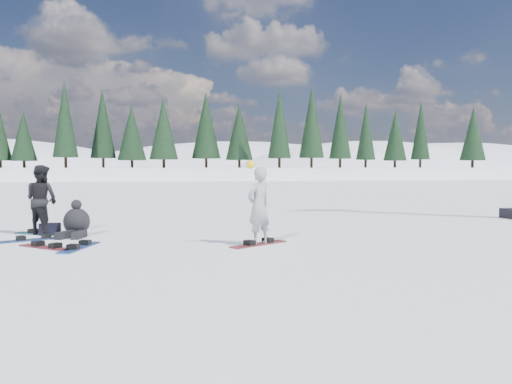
# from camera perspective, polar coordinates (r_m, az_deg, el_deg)

# --- Properties ---
(ground) EXTENTS (420.00, 420.00, 0.00)m
(ground) POSITION_cam_1_polar(r_m,az_deg,el_deg) (11.46, -10.10, -5.82)
(ground) COLOR white
(ground) RESTS_ON ground
(alpine_backdrop) EXTENTS (412.50, 227.00, 53.20)m
(alpine_backdrop) POSITION_cam_1_polar(r_m,az_deg,el_deg) (201.47, -10.92, -1.53)
(alpine_backdrop) COLOR white
(alpine_backdrop) RESTS_ON ground
(snowboarder_woman) EXTENTS (0.75, 0.71, 1.87)m
(snowboarder_woman) POSITION_cam_1_polar(r_m,az_deg,el_deg) (10.99, 0.32, -1.58)
(snowboarder_woman) COLOR #A7A6AB
(snowboarder_woman) RESTS_ON ground
(snowboarder_man) EXTENTS (1.08, 1.01, 1.78)m
(snowboarder_man) POSITION_cam_1_polar(r_m,az_deg,el_deg) (13.83, -23.32, -0.81)
(snowboarder_man) COLOR black
(snowboarder_man) RESTS_ON ground
(seated_rider) EXTENTS (0.78, 1.15, 0.91)m
(seated_rider) POSITION_cam_1_polar(r_m,az_deg,el_deg) (13.25, -19.86, -3.25)
(seated_rider) COLOR black
(seated_rider) RESTS_ON ground
(gear_bag) EXTENTS (0.48, 0.35, 0.30)m
(gear_bag) POSITION_cam_1_polar(r_m,az_deg,el_deg) (13.68, -22.49, -3.94)
(gear_bag) COLOR black
(gear_bag) RESTS_ON ground
(snowboard_woman) EXTENTS (1.38, 1.11, 0.03)m
(snowboard_woman) POSITION_cam_1_polar(r_m,az_deg,el_deg) (11.09, 0.33, -5.99)
(snowboard_woman) COLOR maroon
(snowboard_woman) RESTS_ON ground
(snowboard_man) EXTENTS (1.48, 0.87, 0.03)m
(snowboard_man) POSITION_cam_1_polar(r_m,az_deg,el_deg) (13.91, -23.25, -4.40)
(snowboard_man) COLOR teal
(snowboard_man) RESTS_ON ground
(snowboard_loose_c) EXTENTS (1.43, 1.00, 0.03)m
(snowboard_loose_c) POSITION_cam_1_polar(r_m,az_deg,el_deg) (12.87, -24.06, -5.00)
(snowboard_loose_c) COLOR navy
(snowboard_loose_c) RESTS_ON ground
(snowboard_loose_b) EXTENTS (1.36, 1.13, 0.03)m
(snowboard_loose_b) POSITION_cam_1_polar(r_m,az_deg,el_deg) (11.56, -22.81, -5.86)
(snowboard_loose_b) COLOR maroon
(snowboard_loose_b) RESTS_ON ground
(snowboard_loose_a) EXTENTS (0.62, 1.52, 0.03)m
(snowboard_loose_a) POSITION_cam_1_polar(r_m,az_deg,el_deg) (11.30, -19.55, -5.99)
(snowboard_loose_a) COLOR #1B4196
(snowboard_loose_a) RESTS_ON ground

